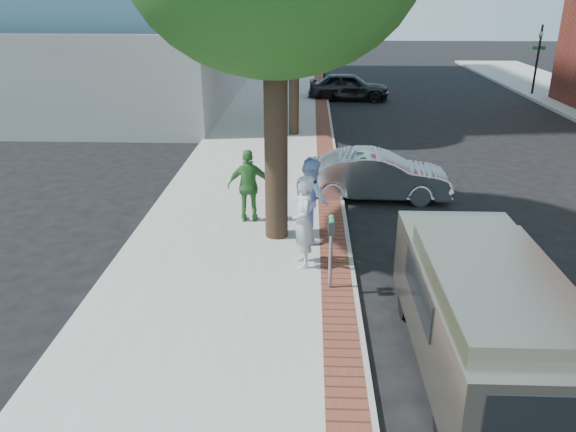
{
  "coord_description": "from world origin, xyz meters",
  "views": [
    {
      "loc": [
        0.13,
        -10.08,
        5.45
      ],
      "look_at": [
        -0.28,
        0.5,
        1.2
      ],
      "focal_mm": 35.0,
      "sensor_mm": 36.0,
      "label": 1
    }
  ],
  "objects_px": {
    "person_green": "(249,186)",
    "sedan_silver": "(376,175)",
    "parking_meter": "(331,238)",
    "bg_car": "(349,86)",
    "person_officer": "(311,199)",
    "van": "(482,309)",
    "person_gray": "(303,222)"
  },
  "relations": [
    {
      "from": "bg_car",
      "to": "van",
      "type": "height_order",
      "value": "van"
    },
    {
      "from": "van",
      "to": "parking_meter",
      "type": "bearing_deg",
      "value": 135.72
    },
    {
      "from": "person_gray",
      "to": "bg_car",
      "type": "relative_size",
      "value": 0.45
    },
    {
      "from": "person_officer",
      "to": "bg_car",
      "type": "height_order",
      "value": "person_officer"
    },
    {
      "from": "person_green",
      "to": "bg_car",
      "type": "height_order",
      "value": "person_green"
    },
    {
      "from": "person_gray",
      "to": "bg_car",
      "type": "distance_m",
      "value": 20.13
    },
    {
      "from": "parking_meter",
      "to": "van",
      "type": "distance_m",
      "value": 3.07
    },
    {
      "from": "person_gray",
      "to": "parking_meter",
      "type": "bearing_deg",
      "value": 18.33
    },
    {
      "from": "person_gray",
      "to": "sedan_silver",
      "type": "height_order",
      "value": "person_gray"
    },
    {
      "from": "person_officer",
      "to": "bg_car",
      "type": "bearing_deg",
      "value": -29.36
    },
    {
      "from": "parking_meter",
      "to": "bg_car",
      "type": "distance_m",
      "value": 21.04
    },
    {
      "from": "person_gray",
      "to": "person_green",
      "type": "bearing_deg",
      "value": -161.22
    },
    {
      "from": "sedan_silver",
      "to": "bg_car",
      "type": "relative_size",
      "value": 0.94
    },
    {
      "from": "person_gray",
      "to": "person_green",
      "type": "xyz_separation_m",
      "value": [
        -1.35,
        2.39,
        -0.06
      ]
    },
    {
      "from": "bg_car",
      "to": "van",
      "type": "relative_size",
      "value": 0.84
    },
    {
      "from": "parking_meter",
      "to": "person_gray",
      "type": "height_order",
      "value": "person_gray"
    },
    {
      "from": "person_gray",
      "to": "person_green",
      "type": "distance_m",
      "value": 2.75
    },
    {
      "from": "person_gray",
      "to": "person_green",
      "type": "relative_size",
      "value": 1.07
    },
    {
      "from": "person_officer",
      "to": "van",
      "type": "height_order",
      "value": "person_officer"
    },
    {
      "from": "person_officer",
      "to": "person_green",
      "type": "bearing_deg",
      "value": 32.28
    },
    {
      "from": "parking_meter",
      "to": "person_gray",
      "type": "relative_size",
      "value": 0.76
    },
    {
      "from": "bg_car",
      "to": "parking_meter",
      "type": "bearing_deg",
      "value": 178.64
    },
    {
      "from": "person_officer",
      "to": "van",
      "type": "distance_m",
      "value": 5.14
    },
    {
      "from": "parking_meter",
      "to": "person_green",
      "type": "distance_m",
      "value": 3.85
    },
    {
      "from": "van",
      "to": "person_gray",
      "type": "bearing_deg",
      "value": 131.29
    },
    {
      "from": "parking_meter",
      "to": "bg_car",
      "type": "bearing_deg",
      "value": 85.56
    },
    {
      "from": "parking_meter",
      "to": "person_green",
      "type": "height_order",
      "value": "person_green"
    },
    {
      "from": "person_green",
      "to": "sedan_silver",
      "type": "relative_size",
      "value": 0.45
    },
    {
      "from": "person_gray",
      "to": "person_green",
      "type": "height_order",
      "value": "person_gray"
    },
    {
      "from": "person_officer",
      "to": "van",
      "type": "relative_size",
      "value": 0.37
    },
    {
      "from": "person_green",
      "to": "bg_car",
      "type": "relative_size",
      "value": 0.42
    },
    {
      "from": "parking_meter",
      "to": "person_green",
      "type": "xyz_separation_m",
      "value": [
        -1.88,
        3.35,
        -0.15
      ]
    }
  ]
}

